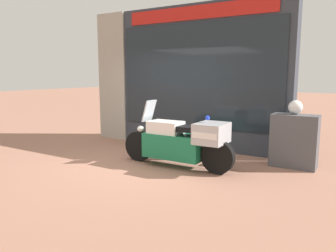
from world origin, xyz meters
TOP-DOWN VIEW (x-y plane):
  - ground_plane at (0.00, 0.00)m, footprint 60.00×60.00m
  - shop_building at (-0.40, 2.00)m, footprint 5.39×0.55m
  - window_display at (0.39, 2.03)m, footprint 4.01×0.30m
  - paramedic_motorcycle at (0.96, 0.16)m, footprint 2.45×0.66m
  - utility_cabinet at (2.84, 1.37)m, footprint 0.88×0.43m
  - white_helmet at (2.81, 1.44)m, footprint 0.28×0.28m

SIDE VIEW (x-z plane):
  - ground_plane at x=0.00m, z-range 0.00..0.00m
  - window_display at x=0.39m, z-range -0.47..1.35m
  - utility_cabinet at x=2.84m, z-range 0.00..1.06m
  - paramedic_motorcycle at x=0.96m, z-range -0.11..1.20m
  - white_helmet at x=2.81m, z-range 1.06..1.34m
  - shop_building at x=-0.40m, z-range 0.01..3.51m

